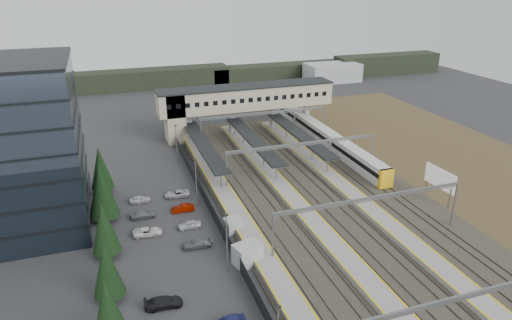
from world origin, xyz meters
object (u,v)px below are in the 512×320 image
object	(u,v)px
train	(317,131)
billboard	(440,179)
footbridge	(235,101)
relay_cabin_near	(247,254)
relay_cabin_far	(233,225)

from	to	relation	value
train	billboard	distance (m)	33.91
train	footbridge	bearing A→B (deg)	150.61
relay_cabin_near	footbridge	size ratio (longest dim) A/B	0.10
relay_cabin_far	billboard	bearing A→B (deg)	-2.30
relay_cabin_near	footbridge	distance (m)	51.33
relay_cabin_far	footbridge	xyz separation A→B (m)	(12.42, 41.21, 6.86)
relay_cabin_near	relay_cabin_far	bearing A→B (deg)	86.82
relay_cabin_near	footbridge	world-z (taller)	footbridge
billboard	footbridge	bearing A→B (deg)	117.11
relay_cabin_far	train	world-z (taller)	train
relay_cabin_near	billboard	xyz separation A→B (m)	(34.67, 6.68, 2.42)
footbridge	billboard	size ratio (longest dim) A/B	6.20
relay_cabin_near	relay_cabin_far	size ratio (longest dim) A/B	1.48
footbridge	billboard	distance (m)	48.02
relay_cabin_far	train	size ratio (longest dim) A/B	0.05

